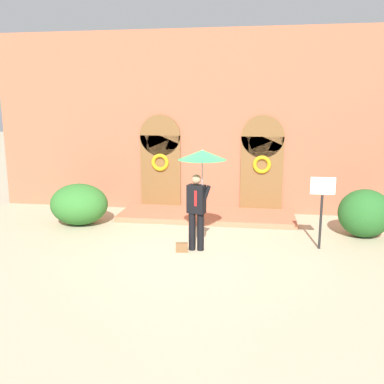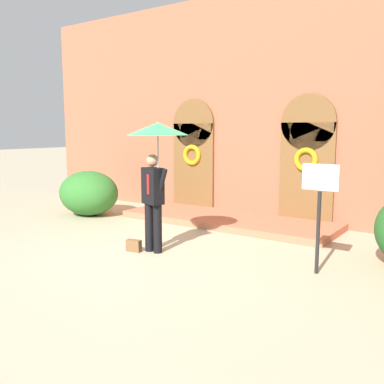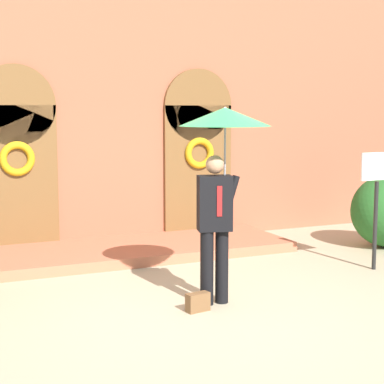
# 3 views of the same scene
# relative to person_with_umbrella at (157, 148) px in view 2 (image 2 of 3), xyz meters

# --- Properties ---
(ground_plane) EXTENTS (80.00, 80.00, 0.00)m
(ground_plane) POSITION_rel_person_with_umbrella_xyz_m (-0.21, -0.16, -1.91)
(ground_plane) COLOR tan
(building_facade) EXTENTS (14.00, 2.30, 5.60)m
(building_facade) POSITION_rel_person_with_umbrella_xyz_m (-0.21, 3.99, 0.77)
(building_facade) COLOR #9E563D
(building_facade) RESTS_ON ground
(person_with_umbrella) EXTENTS (1.10, 1.10, 2.36)m
(person_with_umbrella) POSITION_rel_person_with_umbrella_xyz_m (0.00, 0.00, 0.00)
(person_with_umbrella) COLOR black
(person_with_umbrella) RESTS_ON ground
(handbag) EXTENTS (0.30, 0.17, 0.22)m
(handbag) POSITION_rel_person_with_umbrella_xyz_m (-0.41, -0.20, -1.80)
(handbag) COLOR brown
(handbag) RESTS_ON ground
(sign_post) EXTENTS (0.56, 0.06, 1.72)m
(sign_post) POSITION_rel_person_with_umbrella_xyz_m (2.77, 0.54, -0.75)
(sign_post) COLOR black
(sign_post) RESTS_ON ground
(shrub_left) EXTENTS (1.64, 1.41, 1.17)m
(shrub_left) POSITION_rel_person_with_umbrella_xyz_m (-3.71, 1.66, -1.33)
(shrub_left) COLOR #2D6B28
(shrub_left) RESTS_ON ground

